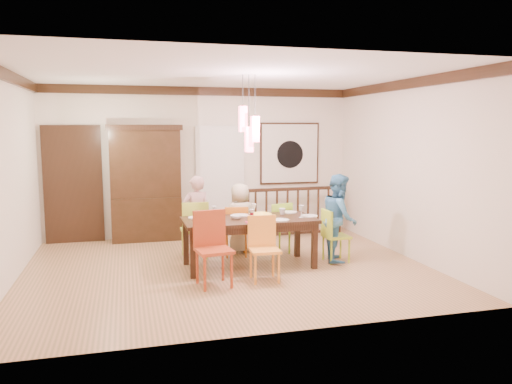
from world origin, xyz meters
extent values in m
plane|color=olive|center=(0.00, 0.00, 0.00)|extent=(6.00, 6.00, 0.00)
plane|color=white|center=(0.00, 0.00, 2.90)|extent=(6.00, 6.00, 0.00)
plane|color=silver|center=(0.00, 2.50, 1.45)|extent=(6.00, 0.00, 6.00)
plane|color=silver|center=(-3.00, 0.00, 1.45)|extent=(0.00, 5.00, 5.00)
plane|color=silver|center=(3.00, 0.00, 1.45)|extent=(0.00, 5.00, 5.00)
cube|color=black|center=(-2.40, 2.45, 1.05)|extent=(1.04, 0.07, 2.24)
cube|color=silver|center=(0.35, 2.46, 1.05)|extent=(0.97, 0.05, 2.22)
cube|color=black|center=(1.80, 2.47, 1.60)|extent=(1.25, 0.04, 1.25)
cube|color=silver|center=(1.80, 2.44, 1.60)|extent=(1.18, 0.02, 1.18)
cylinder|color=black|center=(1.80, 2.43, 1.58)|extent=(0.56, 0.01, 0.56)
cube|color=#F64962|center=(0.25, 0.06, 2.25)|extent=(0.11, 0.11, 0.38)
cylinder|color=black|center=(0.25, 0.06, 2.67)|extent=(0.01, 0.01, 0.46)
cube|color=#F64962|center=(0.41, -0.04, 2.10)|extent=(0.11, 0.11, 0.38)
cylinder|color=black|center=(0.41, -0.04, 2.59)|extent=(0.01, 0.01, 0.61)
cube|color=#F64962|center=(0.33, 0.01, 1.95)|extent=(0.11, 0.11, 0.38)
cylinder|color=black|center=(0.33, 0.01, 2.52)|extent=(0.01, 0.01, 0.76)
cube|color=black|center=(0.33, 0.01, 0.72)|extent=(2.01, 0.93, 0.05)
cube|color=black|center=(-0.59, 0.39, 0.35)|extent=(0.08, 0.08, 0.70)
cube|color=black|center=(1.26, 0.39, 0.35)|extent=(0.08, 0.08, 0.70)
cube|color=black|center=(-0.59, -0.36, 0.35)|extent=(0.08, 0.08, 0.70)
cube|color=black|center=(1.26, -0.36, 0.35)|extent=(0.08, 0.08, 0.70)
cube|color=black|center=(0.33, 0.41, 0.65)|extent=(1.80, 0.06, 0.10)
cube|color=black|center=(0.33, -0.38, 0.65)|extent=(1.80, 0.06, 0.10)
cube|color=#A9C238|center=(-0.40, 0.78, 0.46)|extent=(0.43, 0.43, 0.04)
cube|color=#A9C238|center=(-0.40, 0.78, 0.71)|extent=(0.43, 0.04, 0.47)
cylinder|color=#A9C238|center=(-0.57, 0.61, 0.22)|extent=(0.04, 0.04, 0.45)
cylinder|color=#A9C238|center=(-0.23, 0.61, 0.22)|extent=(0.04, 0.04, 0.45)
cylinder|color=#A9C238|center=(-0.57, 0.95, 0.22)|extent=(0.04, 0.04, 0.45)
cylinder|color=#A9C238|center=(-0.23, 0.95, 0.22)|extent=(0.04, 0.04, 0.45)
cube|color=orange|center=(0.28, 0.71, 0.41)|extent=(0.43, 0.43, 0.04)
cube|color=orange|center=(0.28, 0.71, 0.64)|extent=(0.38, 0.09, 0.42)
cylinder|color=orange|center=(0.13, 0.56, 0.20)|extent=(0.03, 0.03, 0.40)
cylinder|color=orange|center=(0.44, 0.56, 0.20)|extent=(0.03, 0.03, 0.40)
cylinder|color=orange|center=(0.13, 0.87, 0.20)|extent=(0.03, 0.03, 0.40)
cylinder|color=orange|center=(0.44, 0.87, 0.20)|extent=(0.03, 0.03, 0.40)
cube|color=#98CF2D|center=(0.99, 0.72, 0.42)|extent=(0.48, 0.48, 0.04)
cube|color=#98CF2D|center=(0.99, 0.72, 0.66)|extent=(0.39, 0.13, 0.43)
cylinder|color=#98CF2D|center=(0.83, 0.56, 0.21)|extent=(0.03, 0.03, 0.41)
cylinder|color=#98CF2D|center=(1.15, 0.56, 0.21)|extent=(0.03, 0.03, 0.41)
cylinder|color=#98CF2D|center=(0.83, 0.88, 0.21)|extent=(0.03, 0.03, 0.41)
cylinder|color=#98CF2D|center=(1.15, 0.88, 0.21)|extent=(0.03, 0.03, 0.41)
cube|color=#A13A1A|center=(-0.35, -0.79, 0.49)|extent=(0.51, 0.51, 0.04)
cube|color=#A13A1A|center=(-0.35, -0.79, 0.76)|extent=(0.46, 0.10, 0.50)
cylinder|color=#A13A1A|center=(-0.54, -0.98, 0.24)|extent=(0.04, 0.04, 0.48)
cylinder|color=#A13A1A|center=(-0.17, -0.98, 0.24)|extent=(0.04, 0.04, 0.48)
cylinder|color=#A13A1A|center=(-0.54, -0.61, 0.24)|extent=(0.04, 0.04, 0.48)
cylinder|color=#A13A1A|center=(-0.17, -0.61, 0.24)|extent=(0.04, 0.04, 0.48)
cube|color=#F79C35|center=(0.37, -0.74, 0.43)|extent=(0.43, 0.43, 0.04)
cube|color=#F79C35|center=(0.37, -0.74, 0.67)|extent=(0.41, 0.06, 0.44)
cylinder|color=#F79C35|center=(0.21, -0.90, 0.21)|extent=(0.03, 0.03, 0.42)
cylinder|color=#F79C35|center=(0.53, -0.90, 0.21)|extent=(0.03, 0.03, 0.42)
cylinder|color=#F79C35|center=(0.21, -0.57, 0.21)|extent=(0.03, 0.03, 0.42)
cylinder|color=#F79C35|center=(0.53, -0.57, 0.21)|extent=(0.03, 0.03, 0.42)
cube|color=#B0D12B|center=(1.75, -0.05, 0.41)|extent=(0.39, 0.39, 0.04)
cube|color=#B0D12B|center=(1.75, -0.05, 0.63)|extent=(0.05, 0.38, 0.41)
cylinder|color=#B0D12B|center=(1.60, -0.20, 0.20)|extent=(0.03, 0.03, 0.40)
cylinder|color=#B0D12B|center=(1.90, -0.20, 0.20)|extent=(0.03, 0.03, 0.40)
cylinder|color=#B0D12B|center=(1.60, 0.10, 0.20)|extent=(0.03, 0.03, 0.40)
cylinder|color=#B0D12B|center=(1.90, 0.10, 0.20)|extent=(0.03, 0.03, 0.40)
cube|color=black|center=(-1.10, 2.28, 0.41)|extent=(1.28, 0.44, 0.83)
cube|color=black|center=(-1.10, 2.30, 1.47)|extent=(1.28, 0.40, 1.28)
cube|color=black|center=(-1.10, 2.49, 1.47)|extent=(1.10, 0.02, 1.10)
cube|color=black|center=(-1.10, 2.30, 2.13)|extent=(1.38, 0.44, 0.10)
cube|color=black|center=(0.74, 1.95, 0.46)|extent=(0.12, 0.12, 0.92)
cube|color=black|center=(2.66, 1.95, 0.46)|extent=(0.12, 0.12, 0.92)
cube|color=black|center=(1.70, 1.95, 0.93)|extent=(2.04, 0.14, 0.06)
cube|color=black|center=(1.70, 1.95, 0.05)|extent=(1.92, 0.12, 0.05)
imported|color=#D09EA2|center=(-0.35, 0.92, 0.67)|extent=(0.54, 0.41, 1.34)
imported|color=#B9AD8C|center=(0.40, 0.92, 0.60)|extent=(0.65, 0.50, 1.19)
imported|color=teal|center=(1.81, -0.01, 0.70)|extent=(0.72, 0.82, 1.40)
imported|color=yellow|center=(0.51, -0.01, 0.79)|extent=(0.39, 0.39, 0.08)
imported|color=white|center=(0.14, 0.01, 0.78)|extent=(0.23, 0.23, 0.06)
imported|color=silver|center=(-0.21, -0.18, 0.79)|extent=(0.13, 0.13, 0.09)
imported|color=silver|center=(0.93, 0.22, 0.80)|extent=(0.13, 0.13, 0.10)
cylinder|color=white|center=(-0.43, 0.26, 0.76)|extent=(0.26, 0.26, 0.01)
cylinder|color=white|center=(0.26, 0.29, 0.76)|extent=(0.26, 0.26, 0.01)
cylinder|color=white|center=(1.09, 0.37, 0.76)|extent=(0.26, 0.26, 0.01)
cylinder|color=white|center=(-0.39, -0.27, 0.76)|extent=(0.26, 0.26, 0.01)
cylinder|color=white|center=(0.75, -0.26, 0.76)|extent=(0.26, 0.26, 0.01)
cylinder|color=white|center=(1.29, -0.04, 0.76)|extent=(0.26, 0.26, 0.01)
cube|color=#D83359|center=(0.30, -0.33, 0.76)|extent=(0.18, 0.14, 0.01)
camera|label=1|loc=(-1.47, -7.24, 2.12)|focal=35.00mm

